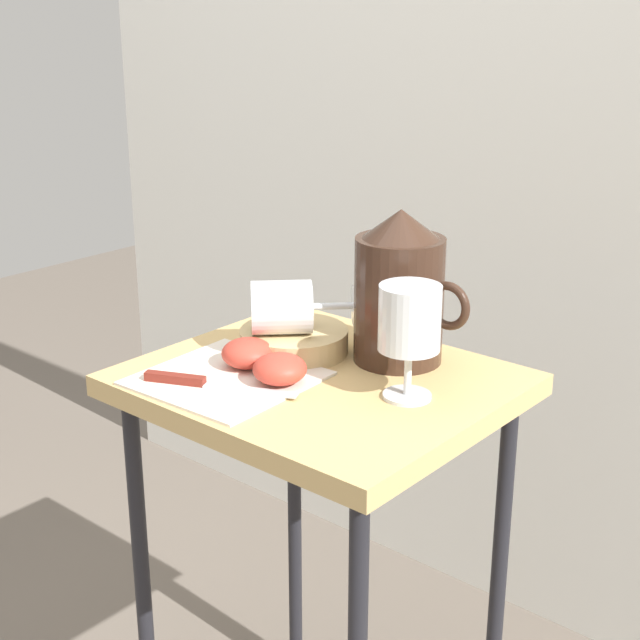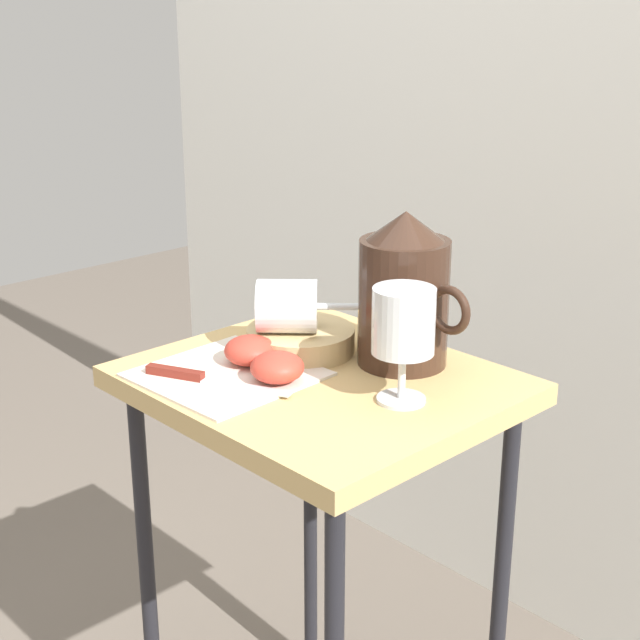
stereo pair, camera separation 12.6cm
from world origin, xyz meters
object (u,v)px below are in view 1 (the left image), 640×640
table (320,434)px  knife (197,382)px  pitcher (399,300)px  wine_glass_tipped_near (285,307)px  apple_half_left (248,353)px  apple_half_right (280,369)px  basket_tray (294,341)px  wine_glass_upright (409,324)px

table → knife: size_ratio=3.64×
pitcher → wine_glass_tipped_near: 0.16m
apple_half_left → apple_half_right: (0.07, -0.01, 0.00)m
table → pitcher: (0.05, 0.12, 0.18)m
basket_tray → wine_glass_upright: wine_glass_upright is taller
table → apple_half_left: (-0.09, -0.05, 0.11)m
wine_glass_upright → apple_half_left: wine_glass_upright is taller
pitcher → wine_glass_tipped_near: (-0.13, -0.09, -0.02)m
wine_glass_upright → wine_glass_tipped_near: wine_glass_upright is taller
table → wine_glass_tipped_near: size_ratio=4.70×
pitcher → apple_half_right: pitcher is taller
pitcher → wine_glass_upright: bearing=-48.9°
pitcher → apple_half_right: size_ratio=3.02×
table → pitcher: pitcher is taller
wine_glass_tipped_near → apple_half_left: 0.09m
table → apple_half_right: apple_half_right is taller
pitcher → apple_half_left: pitcher is taller
wine_glass_upright → apple_half_right: wine_glass_upright is taller
wine_glass_upright → apple_half_right: size_ratio=2.09×
pitcher → knife: size_ratio=1.10×
wine_glass_upright → apple_half_left: bearing=-164.1°
table → knife: (-0.09, -0.14, 0.10)m
table → apple_half_left: size_ratio=10.02×
basket_tray → knife: size_ratio=0.79×
wine_glass_upright → apple_half_left: (-0.23, -0.06, -0.08)m
wine_glass_tipped_near → apple_half_right: 0.12m
table → knife: bearing=-124.0°
apple_half_right → apple_half_left: bearing=169.3°
apple_half_right → basket_tray: bearing=123.2°
wine_glass_tipped_near → apple_half_left: (-0.00, -0.07, -0.05)m
apple_half_left → knife: size_ratio=0.36×
basket_tray → knife: 0.18m
table → knife: 0.20m
wine_glass_tipped_near → apple_half_left: wine_glass_tipped_near is taller
apple_half_left → knife: 0.09m
apple_half_left → apple_half_right: size_ratio=1.00×
pitcher → wine_glass_upright: (0.09, -0.10, 0.01)m
basket_tray → apple_half_left: apple_half_left is taller
basket_tray → knife: bearing=-92.9°
wine_glass_upright → apple_half_left: 0.25m
wine_glass_upright → knife: bearing=-146.0°
apple_half_right → wine_glass_upright: bearing=27.1°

